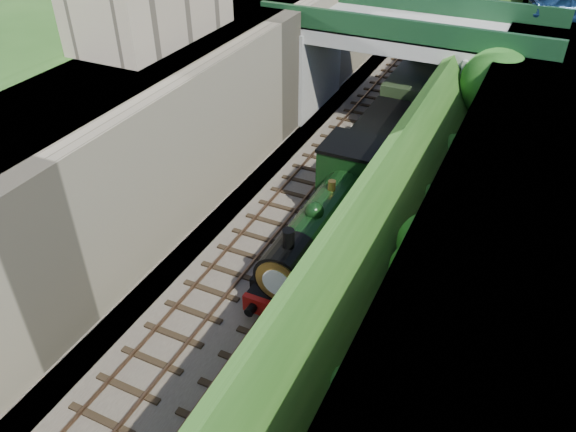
{
  "coord_description": "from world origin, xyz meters",
  "views": [
    {
      "loc": [
        7.85,
        -7.67,
        15.63
      ],
      "look_at": [
        0.0,
        8.83,
        2.63
      ],
      "focal_mm": 35.0,
      "sensor_mm": 36.0,
      "label": 1
    }
  ],
  "objects_px": {
    "car_blue": "(575,6)",
    "road_bridge": "(415,63)",
    "tree": "(498,87)",
    "tender": "(382,149)",
    "locomotive": "(329,220)"
  },
  "relations": [
    {
      "from": "car_blue",
      "to": "road_bridge",
      "type": "bearing_deg",
      "value": 98.42
    },
    {
      "from": "tree",
      "to": "car_blue",
      "type": "height_order",
      "value": "car_blue"
    },
    {
      "from": "car_blue",
      "to": "tender",
      "type": "height_order",
      "value": "car_blue"
    },
    {
      "from": "car_blue",
      "to": "tender",
      "type": "distance_m",
      "value": 14.0
    },
    {
      "from": "locomotive",
      "to": "tree",
      "type": "bearing_deg",
      "value": 66.11
    },
    {
      "from": "road_bridge",
      "to": "tender",
      "type": "distance_m",
      "value": 6.83
    },
    {
      "from": "car_blue",
      "to": "locomotive",
      "type": "bearing_deg",
      "value": 136.71
    },
    {
      "from": "road_bridge",
      "to": "locomotive",
      "type": "xyz_separation_m",
      "value": [
        0.26,
        -13.73,
        -2.18
      ]
    },
    {
      "from": "road_bridge",
      "to": "tender",
      "type": "xyz_separation_m",
      "value": [
        0.26,
        -6.36,
        -2.46
      ]
    },
    {
      "from": "tree",
      "to": "locomotive",
      "type": "relative_size",
      "value": 0.65
    },
    {
      "from": "tree",
      "to": "tender",
      "type": "xyz_separation_m",
      "value": [
        -4.71,
        -3.28,
        -3.03
      ]
    },
    {
      "from": "locomotive",
      "to": "tender",
      "type": "height_order",
      "value": "locomotive"
    },
    {
      "from": "car_blue",
      "to": "tender",
      "type": "xyz_separation_m",
      "value": [
        -7.24,
        -10.66,
        -5.46
      ]
    },
    {
      "from": "road_bridge",
      "to": "car_blue",
      "type": "bearing_deg",
      "value": 29.82
    },
    {
      "from": "car_blue",
      "to": "tree",
      "type": "bearing_deg",
      "value": 139.7
    }
  ]
}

